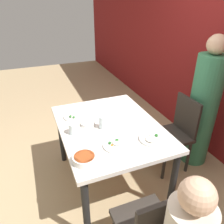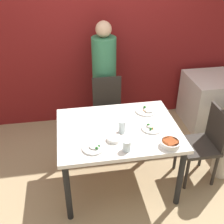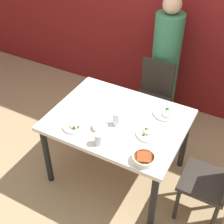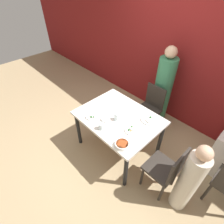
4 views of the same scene
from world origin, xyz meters
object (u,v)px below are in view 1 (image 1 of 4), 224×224
object	(u,v)px
person_adult	(203,109)
glass_water_tall	(103,122)
plate_rice_adult	(153,139)
chair_adult_spot	(176,131)
bowl_curry	(84,159)

from	to	relation	value
person_adult	glass_water_tall	bearing A→B (deg)	-90.08
plate_rice_adult	chair_adult_spot	bearing A→B (deg)	122.41
plate_rice_adult	glass_water_tall	size ratio (longest dim) A/B	1.87
bowl_curry	plate_rice_adult	xyz separation A→B (m)	(-0.05, 0.64, -0.02)
bowl_curry	person_adult	bearing A→B (deg)	104.66
chair_adult_spot	glass_water_tall	xyz separation A→B (m)	(-0.00, -0.89, 0.32)
chair_adult_spot	person_adult	world-z (taller)	person_adult
plate_rice_adult	person_adult	bearing A→B (deg)	111.51
bowl_curry	plate_rice_adult	bearing A→B (deg)	94.48
bowl_curry	glass_water_tall	size ratio (longest dim) A/B	1.43
person_adult	bowl_curry	world-z (taller)	person_adult
chair_adult_spot	bowl_curry	world-z (taller)	chair_adult_spot
person_adult	glass_water_tall	distance (m)	1.23
chair_adult_spot	person_adult	xyz separation A→B (m)	(0.00, 0.33, 0.23)
bowl_curry	glass_water_tall	distance (m)	0.50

